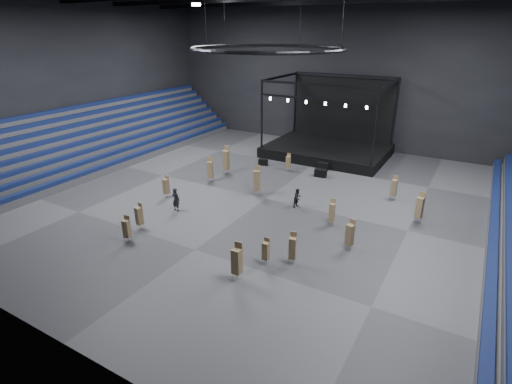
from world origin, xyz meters
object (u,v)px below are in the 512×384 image
Objects in this scene: chair_stack_6 at (226,160)px; chair_stack_9 at (266,250)px; chair_stack_11 at (237,260)px; chair_stack_4 at (293,248)px; chair_stack_13 at (288,162)px; stage at (329,143)px; chair_stack_7 at (332,212)px; chair_stack_8 at (394,187)px; chair_stack_10 at (127,228)px; flight_case_mid at (321,173)px; flight_case_left at (263,162)px; chair_stack_1 at (166,186)px; crew_member at (298,198)px; man_center at (176,199)px; chair_stack_3 at (210,169)px; chair_stack_5 at (420,207)px; chair_stack_0 at (257,180)px; chair_stack_2 at (350,234)px; flight_case_right at (323,166)px; chair_stack_12 at (139,215)px.

chair_stack_6 is 1.66× the size of chair_stack_9.
chair_stack_11 reaches higher than chair_stack_9.
chair_stack_4 is at bearing -49.67° from chair_stack_6.
chair_stack_11 is 20.92m from chair_stack_13.
chair_stack_7 is (7.02, -18.34, -0.29)m from stage.
chair_stack_8 is 1.12× the size of chair_stack_10.
chair_stack_4 is (4.53, -16.63, 0.76)m from flight_case_mid.
chair_stack_11 is (9.45, -20.36, 0.98)m from flight_case_left.
chair_stack_8 is at bearing 33.86° from chair_stack_1.
man_center is at bearing 137.94° from crew_member.
chair_stack_3 is 19.94m from chair_stack_5.
man_center is (-10.63, 3.46, 0.04)m from chair_stack_9.
chair_stack_1 reaches higher than crew_member.
chair_stack_0 is (3.73, -7.91, 1.11)m from flight_case_left.
chair_stack_6 reaches higher than chair_stack_10.
chair_stack_0 reaches higher than crew_member.
chair_stack_2 is 1.13× the size of chair_stack_10.
chair_stack_11 reaches higher than chair_stack_8.
chair_stack_13 is at bearing 106.16° from chair_stack_11.
chair_stack_9 is at bearing -111.33° from chair_stack_5.
stage is at bearing 104.65° from flight_case_mid.
chair_stack_9 is 18.82m from chair_stack_13.
chair_stack_11 is at bearing -106.44° from chair_stack_2.
chair_stack_5 is (11.32, -8.31, 0.92)m from flight_case_right.
chair_stack_6 reaches higher than flight_case_right.
chair_stack_11 reaches higher than chair_stack_7.
chair_stack_0 is 1.12× the size of chair_stack_11.
chair_stack_6 is at bearing 151.79° from chair_stack_7.
crew_member is at bearing -46.29° from flight_case_left.
flight_case_right is 21.56m from chair_stack_12.
chair_stack_2 reaches higher than chair_stack_8.
chair_stack_8 is at bearing 104.79° from chair_stack_2.
stage reaches higher than chair_stack_8.
chair_stack_13 is at bearing -104.26° from man_center.
stage is 6.17× the size of chair_stack_4.
chair_stack_2 is at bearing -95.02° from chair_stack_8.
chair_stack_2 is (10.62, -5.44, -0.26)m from chair_stack_0.
chair_stack_9 is at bearing -154.36° from crew_member.
chair_stack_7 is 13.32m from chair_stack_13.
chair_stack_10 is at bearing -135.53° from chair_stack_2.
chair_stack_6 is (1.17, 8.14, 0.45)m from chair_stack_1.
chair_stack_7 is at bearing 74.44° from chair_stack_9.
chair_stack_6 is (-13.65, 12.50, 0.39)m from chair_stack_4.
flight_case_mid is 0.59× the size of chair_stack_1.
chair_stack_5 is 1.52× the size of crew_member.
chair_stack_9 is (6.40, -9.99, -0.47)m from chair_stack_0.
chair_stack_13 is at bearing 179.77° from flight_case_mid.
stage is 8.40m from chair_stack_13.
flight_case_right is 0.49× the size of chair_stack_3.
chair_stack_9 is at bearing 0.77° from chair_stack_10.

